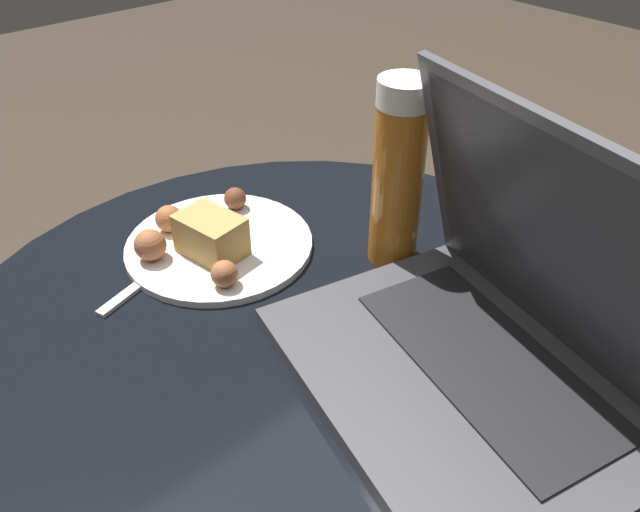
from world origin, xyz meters
name	(u,v)px	position (x,y,z in m)	size (l,w,h in m)	color
table	(305,420)	(0.00, 0.00, 0.37)	(0.75, 0.75, 0.50)	#515156
laptop	(487,337)	(0.15, 0.09, 0.55)	(0.38, 0.32, 0.25)	#47474C
beer_glass	(398,175)	(-0.04, 0.17, 0.61)	(0.06, 0.06, 0.22)	#C6701E
snack_plate	(211,241)	(-0.18, 0.01, 0.51)	(0.22, 0.22, 0.06)	white
fork	(174,258)	(-0.20, -0.03, 0.50)	(0.08, 0.20, 0.00)	silver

